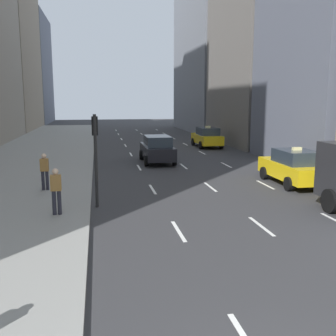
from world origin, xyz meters
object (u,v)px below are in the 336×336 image
at_px(sedan_black_near, 157,149).
at_px(taxi_second, 207,137).
at_px(taxi_lead, 294,167).
at_px(pedestrian_mid_block, 56,189).
at_px(traffic_light_pole, 95,145).
at_px(pedestrian_far_walking, 45,170).

bearing_deg(sedan_black_near, taxi_second, 54.10).
relative_size(taxi_lead, pedestrian_mid_block, 2.67).
bearing_deg(taxi_second, traffic_light_pole, -117.86).
bearing_deg(pedestrian_far_walking, sedan_black_near, 51.10).
bearing_deg(taxi_second, pedestrian_mid_block, -119.34).
distance_m(taxi_lead, traffic_light_pole, 9.97).
relative_size(taxi_second, pedestrian_mid_block, 2.67).
xyz_separation_m(sedan_black_near, traffic_light_pole, (-3.95, -10.33, 1.50)).
xyz_separation_m(taxi_second, pedestrian_mid_block, (-10.93, -19.45, 0.19)).
height_order(taxi_lead, taxi_second, same).
distance_m(taxi_lead, taxi_second, 15.66).
distance_m(taxi_lead, pedestrian_mid_block, 11.57).
xyz_separation_m(taxi_lead, pedestrian_mid_block, (-10.93, -3.79, 0.19)).
xyz_separation_m(pedestrian_mid_block, pedestrian_far_walking, (-0.89, 4.01, 0.00)).
distance_m(taxi_second, traffic_light_pole, 20.49).
bearing_deg(pedestrian_far_walking, pedestrian_mid_block, -77.53).
bearing_deg(traffic_light_pole, taxi_second, 62.14).
height_order(taxi_second, traffic_light_pole, traffic_light_pole).
relative_size(pedestrian_mid_block, traffic_light_pole, 0.46).
bearing_deg(traffic_light_pole, pedestrian_mid_block, -134.98).
height_order(pedestrian_mid_block, pedestrian_far_walking, same).
bearing_deg(traffic_light_pole, pedestrian_far_walking, 130.87).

